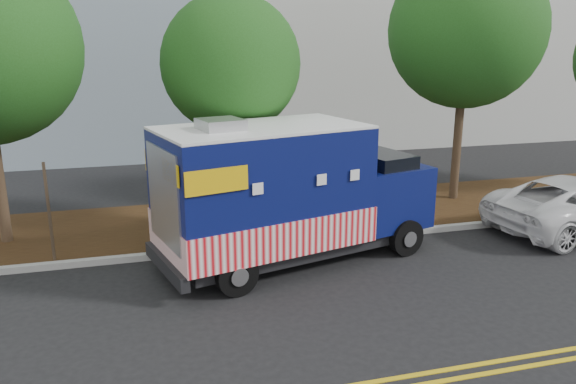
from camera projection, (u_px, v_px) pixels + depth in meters
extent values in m
plane|color=black|center=(239.00, 275.00, 12.22)|extent=(120.00, 120.00, 0.00)
cube|color=#9E9E99|center=(228.00, 249.00, 13.50)|extent=(120.00, 0.18, 0.15)
cube|color=black|center=(216.00, 222.00, 15.46)|extent=(120.00, 4.00, 0.15)
cylinder|color=#38281C|center=(234.00, 167.00, 14.59)|extent=(0.26, 0.26, 3.49)
sphere|color=#1F4E16|center=(231.00, 64.00, 13.90)|extent=(3.47, 3.47, 3.47)
cylinder|color=#38281C|center=(458.00, 138.00, 17.08)|extent=(0.26, 0.26, 4.08)
sphere|color=#1F4E16|center=(466.00, 30.00, 16.25)|extent=(4.52, 4.52, 4.52)
cube|color=#473828|center=(49.00, 215.00, 12.36)|extent=(0.06, 0.06, 2.40)
cube|color=black|center=(299.00, 240.00, 13.03)|extent=(6.14, 3.37, 0.29)
cube|color=#0B124E|center=(262.00, 186.00, 12.21)|extent=(4.83, 3.41, 2.50)
cube|color=red|center=(263.00, 224.00, 12.44)|extent=(4.89, 3.48, 0.78)
cube|color=white|center=(262.00, 128.00, 11.87)|extent=(4.83, 3.41, 0.06)
cube|color=#B7B7BA|center=(221.00, 124.00, 11.39)|extent=(1.01, 1.01, 0.23)
cube|color=#0B124E|center=(375.00, 192.00, 13.85)|extent=(2.37, 2.64, 1.46)
cube|color=black|center=(375.00, 165.00, 13.64)|extent=(1.52, 2.23, 0.68)
cube|color=black|center=(404.00, 206.00, 14.43)|extent=(0.60, 2.04, 0.31)
cube|color=black|center=(166.00, 265.00, 11.51)|extent=(0.77, 2.32, 0.29)
cube|color=#B7B7BA|center=(164.00, 197.00, 11.14)|extent=(0.51, 1.83, 1.98)
cube|color=#B7B7BA|center=(250.00, 170.00, 13.38)|extent=(1.83, 0.51, 1.15)
cube|color=#E8B30C|center=(217.00, 181.00, 10.27)|extent=(1.22, 0.33, 0.47)
cube|color=#E8B30C|center=(173.00, 157.00, 12.35)|extent=(1.22, 0.33, 0.47)
cylinder|color=black|center=(405.00, 237.00, 13.24)|extent=(0.92, 0.50, 0.87)
cylinder|color=black|center=(352.00, 214.00, 15.02)|extent=(0.92, 0.50, 0.87)
cylinder|color=black|center=(236.00, 274.00, 11.15)|extent=(0.92, 0.50, 0.87)
cylinder|color=black|center=(198.00, 242.00, 12.93)|extent=(0.92, 0.50, 0.87)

